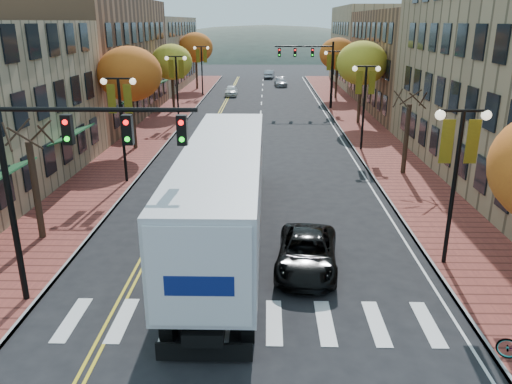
{
  "coord_description": "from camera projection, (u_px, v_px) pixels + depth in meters",
  "views": [
    {
      "loc": [
        0.63,
        -11.5,
        8.95
      ],
      "look_at": [
        0.2,
        8.18,
        2.2
      ],
      "focal_mm": 35.0,
      "sensor_mm": 36.0,
      "label": 1
    }
  ],
  "objects": [
    {
      "name": "ground",
      "position": [
        242.0,
        363.0,
        13.79
      ],
      "size": [
        200.0,
        200.0,
        0.0
      ],
      "primitive_type": "plane",
      "color": "black",
      "rests_on": "ground"
    },
    {
      "name": "sidewalk_left",
      "position": [
        159.0,
        126.0,
        44.68
      ],
      "size": [
        4.0,
        85.0,
        0.15
      ],
      "primitive_type": "cube",
      "color": "brown",
      "rests_on": "ground"
    },
    {
      "name": "sidewalk_right",
      "position": [
        361.0,
        127.0,
        44.31
      ],
      "size": [
        4.0,
        85.0,
        0.15
      ],
      "primitive_type": "cube",
      "color": "brown",
      "rests_on": "ground"
    },
    {
      "name": "building_left_mid",
      "position": [
        78.0,
        60.0,
        46.4
      ],
      "size": [
        12.0,
        24.0,
        11.0
      ],
      "primitive_type": "cube",
      "color": "brown",
      "rests_on": "ground"
    },
    {
      "name": "building_left_far",
      "position": [
        142.0,
        53.0,
        70.28
      ],
      "size": [
        12.0,
        26.0,
        9.5
      ],
      "primitive_type": "cube",
      "color": "#9E8966",
      "rests_on": "ground"
    },
    {
      "name": "building_right_mid",
      "position": [
        440.0,
        62.0,
        51.5
      ],
      "size": [
        15.0,
        24.0,
        10.0
      ],
      "primitive_type": "cube",
      "color": "brown",
      "rests_on": "ground"
    },
    {
      "name": "building_right_far",
      "position": [
        391.0,
        46.0,
        72.15
      ],
      "size": [
        15.0,
        20.0,
        11.0
      ],
      "primitive_type": "cube",
      "color": "#9E8966",
      "rests_on": "ground"
    },
    {
      "name": "tree_left_a",
      "position": [
        36.0,
        191.0,
        20.81
      ],
      "size": [
        0.28,
        0.28,
        4.2
      ],
      "color": "#382619",
      "rests_on": "sidewalk_left"
    },
    {
      "name": "tree_left_b",
      "position": [
        130.0,
        74.0,
        34.9
      ],
      "size": [
        4.48,
        4.48,
        7.21
      ],
      "color": "#382619",
      "rests_on": "sidewalk_left"
    },
    {
      "name": "tree_left_c",
      "position": [
        172.0,
        62.0,
        50.16
      ],
      "size": [
        4.16,
        4.16,
        6.69
      ],
      "color": "#382619",
      "rests_on": "sidewalk_left"
    },
    {
      "name": "tree_left_d",
      "position": [
        196.0,
        48.0,
        67.0
      ],
      "size": [
        4.61,
        4.61,
        7.42
      ],
      "color": "#382619",
      "rests_on": "sidewalk_left"
    },
    {
      "name": "tree_right_b",
      "position": [
        406.0,
        139.0,
        29.9
      ],
      "size": [
        0.28,
        0.28,
        4.2
      ],
      "color": "#382619",
      "rests_on": "sidewalk_right"
    },
    {
      "name": "tree_right_c",
      "position": [
        362.0,
        63.0,
        43.99
      ],
      "size": [
        4.48,
        4.48,
        7.21
      ],
      "color": "#382619",
      "rests_on": "sidewalk_right"
    },
    {
      "name": "tree_right_d",
      "position": [
        338.0,
        54.0,
        59.17
      ],
      "size": [
        4.35,
        4.35,
        7.0
      ],
      "color": "#382619",
      "rests_on": "sidewalk_right"
    },
    {
      "name": "lamp_left_b",
      "position": [
        121.0,
        110.0,
        27.68
      ],
      "size": [
        1.96,
        0.36,
        6.05
      ],
      "color": "black",
      "rests_on": "ground"
    },
    {
      "name": "lamp_left_c",
      "position": [
        177.0,
        76.0,
        44.7
      ],
      "size": [
        1.96,
        0.36,
        6.05
      ],
      "color": "black",
      "rests_on": "ground"
    },
    {
      "name": "lamp_left_d",
      "position": [
        202.0,
        61.0,
        61.72
      ],
      "size": [
        1.96,
        0.36,
        6.05
      ],
      "color": "black",
      "rests_on": "ground"
    },
    {
      "name": "lamp_right_a",
      "position": [
        458.0,
        158.0,
        17.92
      ],
      "size": [
        1.96,
        0.36,
        6.05
      ],
      "color": "black",
      "rests_on": "ground"
    },
    {
      "name": "lamp_right_b",
      "position": [
        365.0,
        91.0,
        34.94
      ],
      "size": [
        1.96,
        0.36,
        6.05
      ],
      "color": "black",
      "rests_on": "ground"
    },
    {
      "name": "lamp_right_c",
      "position": [
        333.0,
        68.0,
        51.96
      ],
      "size": [
        1.96,
        0.36,
        6.05
      ],
      "color": "black",
      "rests_on": "ground"
    },
    {
      "name": "traffic_mast_near",
      "position": [
        66.0,
        161.0,
        15.14
      ],
      "size": [
        6.1,
        0.35,
        7.0
      ],
      "color": "black",
      "rests_on": "ground"
    },
    {
      "name": "traffic_mast_far",
      "position": [
        314.0,
        62.0,
        51.79
      ],
      "size": [
        6.1,
        0.34,
        7.0
      ],
      "color": "black",
      "rests_on": "ground"
    },
    {
      "name": "semi_truck",
      "position": [
        226.0,
        182.0,
        20.77
      ],
      "size": [
        2.9,
        17.78,
        4.44
      ],
      "rotation": [
        0.0,
        0.0,
        0.0
      ],
      "color": "black",
      "rests_on": "ground"
    },
    {
      "name": "black_suv",
      "position": [
        307.0,
        253.0,
        18.84
      ],
      "size": [
        2.71,
        5.02,
        1.34
      ],
      "primitive_type": "imported",
      "rotation": [
        0.0,
        0.0,
        -0.11
      ],
      "color": "black",
      "rests_on": "ground"
    },
    {
      "name": "car_far_white",
      "position": [
        231.0,
        91.0,
        62.97
      ],
      "size": [
        1.62,
        3.86,
        1.31
      ],
      "primitive_type": "imported",
      "rotation": [
        0.0,
        0.0,
        0.02
      ],
      "color": "white",
      "rests_on": "ground"
    },
    {
      "name": "car_far_silver",
      "position": [
        281.0,
        82.0,
        72.16
      ],
      "size": [
        1.95,
        4.23,
        1.2
      ],
      "primitive_type": "imported",
      "rotation": [
        0.0,
        0.0,
        0.07
      ],
      "color": "#939299",
      "rests_on": "ground"
    },
    {
      "name": "car_far_oncoming",
      "position": [
        269.0,
        74.0,
        82.23
      ],
      "size": [
        1.88,
        4.26,
        1.36
      ],
      "primitive_type": "imported",
      "rotation": [
        0.0,
        0.0,
        3.03
      ],
      "color": "#A3A3AA",
      "rests_on": "ground"
    }
  ]
}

